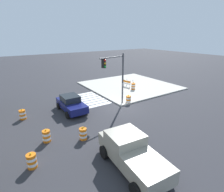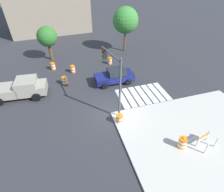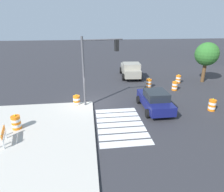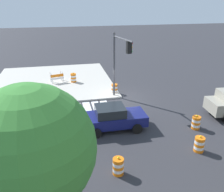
# 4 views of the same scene
# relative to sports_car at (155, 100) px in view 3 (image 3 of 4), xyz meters

# --- Properties ---
(ground_plane) EXTENTS (120.00, 120.00, 0.00)m
(ground_plane) POSITION_rel_sports_car_xyz_m (-1.92, -4.92, -0.81)
(ground_plane) COLOR #2D2D33
(crosswalk_stripes) EXTENTS (5.10, 3.20, 0.02)m
(crosswalk_stripes) POSITION_rel_sports_car_xyz_m (2.08, -3.12, -0.80)
(crosswalk_stripes) COLOR silver
(crosswalk_stripes) RESTS_ON ground
(sports_car) EXTENTS (4.30, 2.14, 1.63)m
(sports_car) POSITION_rel_sports_car_xyz_m (0.00, 0.00, 0.00)
(sports_car) COLOR navy
(sports_car) RESTS_ON ground
(pickup_truck) EXTENTS (5.29, 2.68, 1.92)m
(pickup_truck) POSITION_rel_sports_car_xyz_m (-9.63, 0.13, 0.16)
(pickup_truck) COLOR gray
(pickup_truck) RESTS_ON ground
(traffic_barrel_near_corner) EXTENTS (0.56, 0.56, 1.02)m
(traffic_barrel_near_corner) POSITION_rel_sports_car_xyz_m (-5.46, 1.23, -0.36)
(traffic_barrel_near_corner) COLOR orange
(traffic_barrel_near_corner) RESTS_ON ground
(traffic_barrel_crosswalk_end) EXTENTS (0.56, 0.56, 1.02)m
(traffic_barrel_crosswalk_end) POSITION_rel_sports_car_xyz_m (-4.27, 3.61, -0.36)
(traffic_barrel_crosswalk_end) COLOR orange
(traffic_barrel_crosswalk_end) RESTS_ON ground
(traffic_barrel_median_near) EXTENTS (0.56, 0.56, 1.02)m
(traffic_barrel_median_near) POSITION_rel_sports_car_xyz_m (-6.57, 5.05, -0.36)
(traffic_barrel_median_near) COLOR orange
(traffic_barrel_median_near) RESTS_ON ground
(traffic_barrel_median_far) EXTENTS (0.56, 0.56, 1.02)m
(traffic_barrel_median_far) POSITION_rel_sports_car_xyz_m (0.73, 4.48, -0.36)
(traffic_barrel_median_far) COLOR orange
(traffic_barrel_median_far) RESTS_ON ground
(traffic_barrel_far_curb) EXTENTS (0.56, 0.56, 1.02)m
(traffic_barrel_far_curb) POSITION_rel_sports_car_xyz_m (-1.53, -6.23, -0.36)
(traffic_barrel_far_curb) COLOR orange
(traffic_barrel_far_curb) RESTS_ON ground
(traffic_barrel_on_sidewalk) EXTENTS (0.56, 0.56, 1.02)m
(traffic_barrel_on_sidewalk) POSITION_rel_sports_car_xyz_m (1.99, -9.91, -0.21)
(traffic_barrel_on_sidewalk) COLOR orange
(traffic_barrel_on_sidewalk) RESTS_ON sidewalk_corner
(construction_barricade) EXTENTS (1.39, 1.05, 1.00)m
(construction_barricade) POSITION_rel_sports_car_xyz_m (3.65, -10.21, -0.09)
(construction_barricade) COLOR silver
(construction_barricade) RESTS_ON sidewalk_corner
(traffic_light_pole) EXTENTS (0.88, 3.25, 5.50)m
(traffic_light_pole) POSITION_rel_sports_car_xyz_m (-1.54, -4.40, 3.10)
(traffic_light_pole) COLOR #4C4C51
(traffic_light_pole) RESTS_ON sidewalk_corner
(street_tree_streetside_mid) EXTENTS (2.58, 2.58, 4.51)m
(street_tree_streetside_mid) POSITION_rel_sports_car_xyz_m (-6.68, 8.10, 2.37)
(street_tree_streetside_mid) COLOR brown
(street_tree_streetside_mid) RESTS_ON ground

